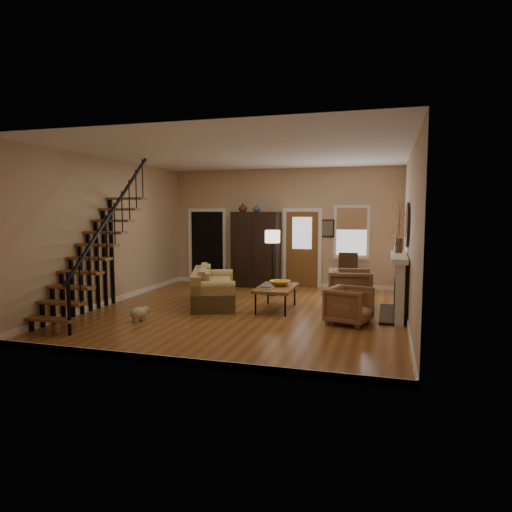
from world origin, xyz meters
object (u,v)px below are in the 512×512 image
(side_chair, at_px, (347,273))
(armchair_left, at_px, (349,306))
(coffee_table, at_px, (276,298))
(armchair_right, at_px, (350,288))
(floor_lamp, at_px, (272,263))
(armoire, at_px, (256,249))
(sofa, at_px, (214,288))

(side_chair, bearing_deg, armchair_left, -84.48)
(coffee_table, height_order, armchair_right, armchair_right)
(armchair_left, distance_m, floor_lamp, 3.28)
(armoire, distance_m, armchair_right, 3.55)
(coffee_table, relative_size, armchair_right, 1.41)
(coffee_table, bearing_deg, armchair_left, -26.50)
(armchair_right, xyz_separation_m, side_chair, (-0.23, 1.92, 0.08))
(coffee_table, xyz_separation_m, floor_lamp, (-0.50, 1.66, 0.57))
(armchair_left, relative_size, armchair_right, 0.82)
(armchair_left, height_order, side_chair, side_chair)
(coffee_table, height_order, side_chair, side_chair)
(coffee_table, bearing_deg, armchair_right, 24.52)
(armoire, height_order, armchair_left, armoire)
(sofa, bearing_deg, side_chair, 21.44)
(armchair_right, bearing_deg, side_chair, 0.57)
(coffee_table, xyz_separation_m, armchair_right, (1.51, 0.69, 0.17))
(armchair_right, bearing_deg, floor_lamp, 57.94)
(sofa, bearing_deg, armchair_left, -37.13)
(armchair_right, height_order, side_chair, side_chair)
(armoire, height_order, sofa, armoire)
(coffee_table, height_order, armchair_left, armchair_left)
(armoire, bearing_deg, floor_lamp, -56.24)
(sofa, xyz_separation_m, armchair_right, (2.99, 0.58, 0.03))
(armchair_left, bearing_deg, armchair_right, 19.43)
(sofa, xyz_separation_m, floor_lamp, (0.98, 1.56, 0.43))
(sofa, height_order, armchair_left, sofa)
(side_chair, bearing_deg, armoire, 175.52)
(armchair_left, bearing_deg, armoire, 54.21)
(sofa, relative_size, side_chair, 2.07)
(floor_lamp, distance_m, side_chair, 2.04)
(armoire, distance_m, coffee_table, 3.18)
(armoire, bearing_deg, coffee_table, -65.71)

